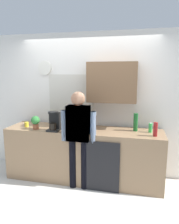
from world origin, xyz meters
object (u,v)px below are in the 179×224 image
Objects in this scene: cup_yellow_cup at (27,124)px; bottle_amber_beer at (95,122)px; person_at_sink at (78,132)px; bottle_olive_oil at (53,118)px; coffee_maker at (54,122)px; dish_soap at (150,128)px; person_guest at (78,132)px; mixing_bowl at (84,125)px; bottle_red_vinegar at (155,129)px; potted_plant at (35,122)px; bottle_green_wine at (136,122)px.

bottle_amber_beer is at bearing 8.21° from cup_yellow_cup.
bottle_amber_beer is 0.14× the size of person_at_sink.
bottle_olive_oil reaches higher than bottle_amber_beer.
cup_yellow_cup is (-0.59, 0.12, -0.10)m from coffee_maker.
dish_soap is 1.18m from person_guest.
dish_soap reaches higher than mixing_bowl.
bottle_red_vinegar is at bearing -10.21° from bottle_olive_oil.
dish_soap is at bearing 23.32° from person_at_sink.
coffee_maker is 3.88× the size of cup_yellow_cup.
dish_soap is 0.11× the size of person_guest.
bottle_red_vinegar is at bearing -13.80° from bottle_amber_beer.
bottle_red_vinegar is at bearing 12.93° from person_at_sink.
person_at_sink is (1.04, -0.23, -0.02)m from cup_yellow_cup.
coffee_maker is at bearing 18.63° from person_guest.
bottle_amber_beer is 0.94m from dish_soap.
coffee_maker is 1.60m from dish_soap.
bottle_red_vinegar is 1.99m from potted_plant.
bottle_olive_oil reaches higher than potted_plant.
bottle_olive_oil is at bearing 175.35° from mixing_bowl.
bottle_amber_beer and potted_plant have the same top height.
potted_plant is at bearing -172.87° from dish_soap.
mixing_bowl is 0.96× the size of potted_plant.
bottle_red_vinegar is 1.00× the size of mixing_bowl.
bottle_green_wine is 0.97m from person_at_sink.
bottle_red_vinegar reaches higher than mixing_bowl.
mixing_bowl is 0.14× the size of person_guest.
bottle_amber_beer is at bearing 25.06° from coffee_maker.
bottle_olive_oil is (-1.83, 0.33, 0.01)m from bottle_red_vinegar.
bottle_amber_beer is 1.05× the size of mixing_bowl.
bottle_olive_oil is 0.82m from person_at_sink.
mixing_bowl is 1.22× the size of dish_soap.
person_guest is at bearing -37.26° from bottle_olive_oil.
person_at_sink is at bearing -0.00° from person_guest.
person_guest is (0.65, -0.49, -0.10)m from bottle_olive_oil.
dish_soap is at bearing 3.60° from cup_yellow_cup.
bottle_green_wine is at bearing -3.41° from bottle_olive_oil.
coffee_maker reaches higher than bottle_olive_oil.
bottle_red_vinegar is 1.03m from bottle_amber_beer.
bottle_red_vinegar is 0.96× the size of potted_plant.
potted_plant is (-1.99, -0.04, 0.02)m from bottle_red_vinegar.
bottle_red_vinegar is at bearing -139.84° from person_guest.
person_at_sink is at bearing -13.71° from coffee_maker.
person_at_sink is at bearing -161.78° from dish_soap.
bottle_amber_beer is 0.70m from bottle_green_wine.
bottle_red_vinegar is 0.73× the size of bottle_green_wine.
mixing_bowl is (-1.20, 0.28, -0.07)m from bottle_red_vinegar.
cup_yellow_cup is at bearing 19.81° from person_guest.
bottle_green_wine reaches higher than cup_yellow_cup.
potted_plant is (-1.69, -0.27, -0.02)m from bottle_green_wine.
person_at_sink is (-1.12, -0.37, -0.05)m from dish_soap.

